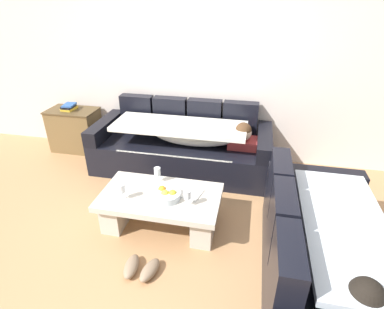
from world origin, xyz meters
TOP-DOWN VIEW (x-y plane):
  - ground_plane at (0.00, 0.00)m, footprint 14.00×14.00m
  - back_wall at (0.00, 2.15)m, footprint 9.00×0.10m
  - couch_along_wall at (-0.03, 1.62)m, footprint 2.33×0.92m
  - couch_near_window at (1.49, -0.06)m, footprint 0.92×1.91m
  - coffee_table at (0.01, 0.42)m, footprint 1.20×0.68m
  - fruit_bowl at (0.08, 0.38)m, footprint 0.28×0.28m
  - wine_glass_near_left at (-0.33, 0.28)m, footprint 0.07×0.07m
  - wine_glass_near_right at (0.31, 0.31)m, footprint 0.07×0.07m
  - wine_glass_far_back at (-0.09, 0.65)m, footprint 0.07×0.07m
  - open_magazine at (0.27, 0.51)m, footprint 0.32×0.27m
  - side_cabinet at (-1.79, 1.85)m, footprint 0.72×0.44m
  - book_stack_on_cabinet at (-1.82, 1.85)m, footprint 0.19×0.23m
  - pair_of_shoes at (0.01, -0.22)m, footprint 0.33×0.29m

SIDE VIEW (x-z plane):
  - ground_plane at x=0.00m, z-range 0.00..0.00m
  - pair_of_shoes at x=0.01m, z-range 0.00..0.09m
  - coffee_table at x=0.01m, z-range 0.05..0.43m
  - side_cabinet at x=-1.79m, z-range 0.00..0.64m
  - couch_along_wall at x=-0.03m, z-range -0.11..0.77m
  - couch_near_window at x=1.49m, z-range -0.10..0.78m
  - open_magazine at x=0.27m, z-range 0.38..0.39m
  - fruit_bowl at x=0.08m, z-range 0.37..0.47m
  - wine_glass_near_left at x=-0.33m, z-range 0.41..0.58m
  - wine_glass_near_right at x=0.31m, z-range 0.41..0.58m
  - wine_glass_far_back at x=-0.09m, z-range 0.41..0.58m
  - book_stack_on_cabinet at x=-1.82m, z-range 0.64..0.73m
  - back_wall at x=0.00m, z-range 0.00..2.70m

